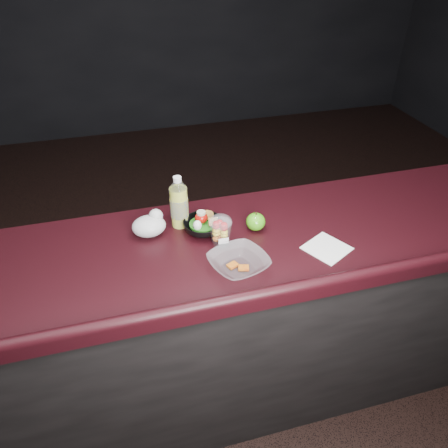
{
  "coord_description": "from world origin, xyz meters",
  "views": [
    {
      "loc": [
        -0.32,
        -1.11,
        2.15
      ],
      "look_at": [
        0.07,
        0.32,
        1.1
      ],
      "focal_mm": 35.0,
      "sensor_mm": 36.0,
      "label": 1
    }
  ],
  "objects_px": {
    "green_apple": "(256,222)",
    "takeout_bowl": "(239,263)",
    "lemonade_bottle": "(179,205)",
    "snack_bowl": "(203,225)",
    "fruit_cup": "(221,230)"
  },
  "relations": [
    {
      "from": "lemonade_bottle",
      "to": "fruit_cup",
      "type": "distance_m",
      "value": 0.23
    },
    {
      "from": "snack_bowl",
      "to": "lemonade_bottle",
      "type": "bearing_deg",
      "value": 137.88
    },
    {
      "from": "green_apple",
      "to": "takeout_bowl",
      "type": "xyz_separation_m",
      "value": [
        -0.15,
        -0.23,
        -0.01
      ]
    },
    {
      "from": "lemonade_bottle",
      "to": "green_apple",
      "type": "height_order",
      "value": "lemonade_bottle"
    },
    {
      "from": "lemonade_bottle",
      "to": "snack_bowl",
      "type": "xyz_separation_m",
      "value": [
        0.09,
        -0.08,
        -0.07
      ]
    },
    {
      "from": "lemonade_bottle",
      "to": "takeout_bowl",
      "type": "distance_m",
      "value": 0.4
    },
    {
      "from": "fruit_cup",
      "to": "snack_bowl",
      "type": "height_order",
      "value": "fruit_cup"
    },
    {
      "from": "green_apple",
      "to": "takeout_bowl",
      "type": "distance_m",
      "value": 0.28
    },
    {
      "from": "lemonade_bottle",
      "to": "takeout_bowl",
      "type": "xyz_separation_m",
      "value": [
        0.16,
        -0.35,
        -0.07
      ]
    },
    {
      "from": "green_apple",
      "to": "takeout_bowl",
      "type": "relative_size",
      "value": 0.32
    },
    {
      "from": "lemonade_bottle",
      "to": "snack_bowl",
      "type": "distance_m",
      "value": 0.13
    },
    {
      "from": "fruit_cup",
      "to": "snack_bowl",
      "type": "relative_size",
      "value": 0.65
    },
    {
      "from": "green_apple",
      "to": "takeout_bowl",
      "type": "bearing_deg",
      "value": -122.62
    },
    {
      "from": "lemonade_bottle",
      "to": "fruit_cup",
      "type": "relative_size",
      "value": 1.75
    },
    {
      "from": "green_apple",
      "to": "fruit_cup",
      "type": "bearing_deg",
      "value": -161.22
    }
  ]
}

